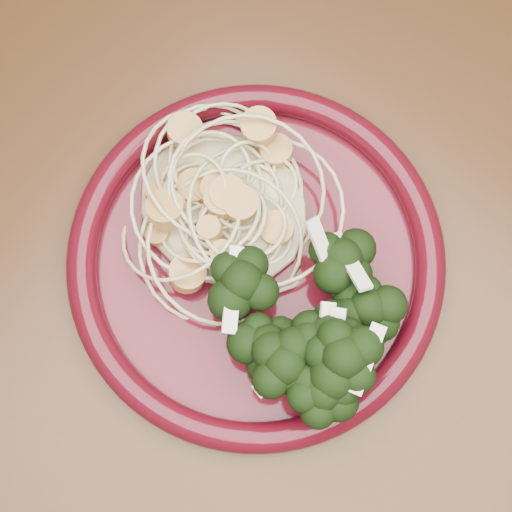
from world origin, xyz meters
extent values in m
plane|color=#55351D|center=(0.00, 0.00, 0.00)|extent=(3.50, 3.50, 0.00)
cube|color=#472814|center=(0.00, 0.00, 0.73)|extent=(1.20, 0.80, 0.04)
cylinder|color=#460C15|center=(0.00, 0.02, 0.75)|extent=(0.38, 0.38, 0.01)
torus|color=#460812|center=(0.00, 0.02, 0.76)|extent=(0.39, 0.39, 0.02)
ellipsoid|color=#C5BD8C|center=(-0.04, 0.04, 0.77)|extent=(0.18, 0.17, 0.03)
ellipsoid|color=black|center=(0.06, 0.00, 0.79)|extent=(0.16, 0.20, 0.06)
camera|label=1|loc=(0.09, -0.09, 1.31)|focal=50.00mm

